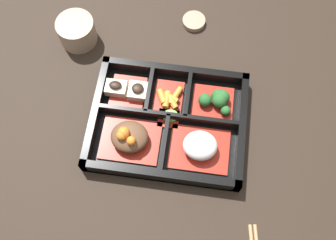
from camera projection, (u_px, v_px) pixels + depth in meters
The scene contains 11 objects.
ground_plane at pixel (168, 125), 0.81m from camera, with size 3.00×3.00×0.00m, color black.
bento_base at pixel (168, 124), 0.80m from camera, with size 0.31×0.24×0.01m.
bento_rim at pixel (168, 120), 0.79m from camera, with size 0.31×0.24×0.04m.
bowl_rice at pixel (200, 147), 0.76m from camera, with size 0.12×0.09×0.04m.
bowl_stew at pixel (129, 137), 0.76m from camera, with size 0.12×0.09×0.06m.
bowl_greens at pixel (217, 100), 0.80m from camera, with size 0.08×0.08×0.04m.
bowl_carrots at pixel (169, 98), 0.81m from camera, with size 0.06×0.08×0.02m.
bowl_tofu at pixel (127, 90), 0.81m from camera, with size 0.09×0.08×0.03m.
bowl_pickles at pixel (169, 117), 0.80m from camera, with size 0.04×0.04×0.01m.
tea_cup at pixel (77, 31), 0.86m from camera, with size 0.08×0.08×0.06m.
sauce_dish at pixel (194, 21), 0.90m from camera, with size 0.05×0.05×0.01m.
Camera 1 is at (-0.04, 0.30, 0.75)m, focal length 42.00 mm.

